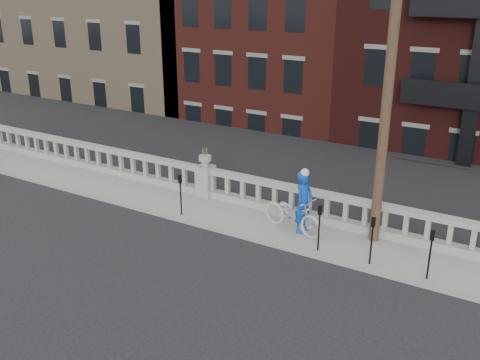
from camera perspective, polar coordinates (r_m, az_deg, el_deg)
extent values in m
plane|color=black|center=(16.29, -11.55, -6.56)|extent=(120.00, 120.00, 0.00)
cube|color=gray|center=(18.34, -5.32, -2.79)|extent=(32.00, 2.20, 0.15)
cube|color=gray|center=(18.97, -3.66, -1.27)|extent=(28.00, 0.34, 0.25)
cube|color=gray|center=(18.68, -3.72, 1.09)|extent=(28.00, 0.34, 0.16)
cube|color=gray|center=(18.82, -3.69, -0.06)|extent=(0.55, 0.55, 1.10)
cylinder|color=gray|center=(18.60, -3.73, 1.81)|extent=(0.24, 0.24, 0.20)
cylinder|color=gray|center=(18.55, -3.75, 2.34)|extent=(0.44, 0.44, 0.18)
cube|color=#605E59|center=(20.38, -2.93, -8.02)|extent=(36.00, 0.50, 5.15)
cube|color=black|center=(39.86, 14.68, 1.45)|extent=(80.00, 44.00, 0.50)
cube|color=#595651|center=(24.73, -1.43, -4.12)|extent=(16.00, 7.00, 4.00)
cube|color=#998362|center=(41.57, -10.23, 17.01)|extent=(18.00, 16.00, 20.00)
cube|color=#4F1C16|center=(33.97, 6.17, 11.40)|extent=(10.00, 14.00, 14.00)
cube|color=#36100E|center=(31.07, 23.45, 10.42)|extent=(10.00, 14.00, 15.50)
cylinder|color=#422D1E|center=(14.79, 15.72, 11.42)|extent=(0.28, 0.28, 10.00)
cylinder|color=black|center=(17.32, -6.32, -2.01)|extent=(0.05, 0.05, 1.10)
cube|color=black|center=(17.07, -6.41, 0.09)|extent=(0.10, 0.08, 0.26)
cube|color=black|center=(17.03, -6.51, 0.18)|extent=(0.06, 0.01, 0.08)
cylinder|color=black|center=(15.13, 8.40, -5.57)|extent=(0.05, 0.05, 1.10)
cube|color=black|center=(14.85, 8.53, -3.21)|extent=(0.10, 0.08, 0.26)
cube|color=black|center=(14.80, 8.47, -3.13)|extent=(0.06, 0.01, 0.08)
cylinder|color=black|center=(14.70, 13.82, -6.79)|extent=(0.05, 0.05, 1.10)
cube|color=black|center=(14.41, 14.04, -4.38)|extent=(0.10, 0.08, 0.26)
cube|color=black|center=(14.36, 14.00, -4.31)|extent=(0.06, 0.01, 0.08)
cylinder|color=black|center=(14.42, 19.53, -8.01)|extent=(0.05, 0.05, 1.10)
cube|color=black|center=(14.12, 19.86, -5.57)|extent=(0.10, 0.08, 0.26)
cube|color=black|center=(14.06, 19.84, -5.50)|extent=(0.06, 0.01, 0.08)
imported|color=silver|center=(16.20, 5.65, -3.58)|extent=(2.26, 1.26, 1.13)
imported|color=#0C44BD|center=(16.03, 6.79, -2.37)|extent=(0.54, 0.74, 1.90)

